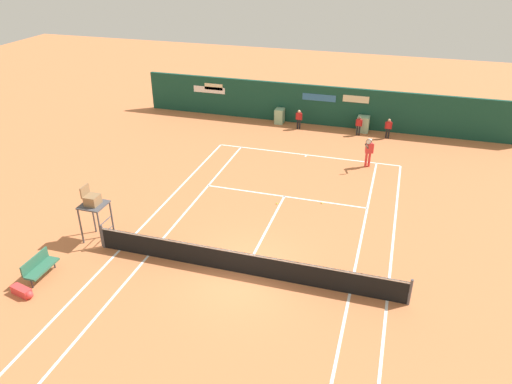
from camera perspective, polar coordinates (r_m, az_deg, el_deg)
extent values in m
plane|color=#C67042|center=(18.74, -1.46, -9.48)|extent=(80.00, 80.00, 0.00)
cube|color=white|center=(28.60, 5.89, 4.34)|extent=(10.60, 0.10, 0.01)
cube|color=white|center=(20.73, -15.61, -6.54)|extent=(0.10, 23.40, 0.01)
cube|color=white|center=(20.13, -12.43, -7.24)|extent=(0.10, 23.40, 0.01)
cube|color=white|center=(18.14, 10.89, -11.54)|extent=(0.10, 23.40, 0.01)
cube|color=white|center=(18.13, 15.05, -12.11)|extent=(0.10, 23.40, 0.01)
cube|color=white|center=(23.93, 3.33, -0.51)|extent=(8.00, 0.10, 0.01)
cube|color=white|center=(21.25, 1.24, -4.45)|extent=(0.10, 6.40, 0.01)
cube|color=white|center=(28.46, 5.83, 4.22)|extent=(0.10, 0.24, 0.01)
cylinder|color=#4C4C51|center=(20.80, -17.44, -4.96)|extent=(0.10, 0.10, 1.07)
cylinder|color=#4C4C51|center=(17.83, 17.53, -11.09)|extent=(0.10, 0.10, 1.07)
cube|color=black|center=(18.45, -1.47, -8.31)|extent=(12.00, 0.03, 0.95)
cube|color=white|center=(18.19, -1.49, -7.18)|extent=(12.00, 0.04, 0.06)
cube|color=#144233|center=(33.03, 7.89, 9.94)|extent=(25.00, 0.24, 2.64)
cube|color=beige|center=(34.67, -4.97, 12.13)|extent=(1.33, 0.02, 0.44)
cube|color=#2D6BA8|center=(32.78, 7.36, 10.87)|extent=(2.20, 0.02, 0.44)
cube|color=beige|center=(32.47, 11.58, 10.57)|extent=(1.66, 0.02, 0.44)
cube|color=white|center=(34.86, -5.48, 11.78)|extent=(2.32, 0.02, 0.44)
cube|color=#8CB793|center=(33.31, 2.76, 8.84)|extent=(0.57, 0.70, 1.00)
cube|color=#8CB793|center=(32.49, 12.38, 7.74)|extent=(0.75, 0.70, 1.03)
cylinder|color=#47474C|center=(21.36, -16.45, -3.01)|extent=(0.07, 0.07, 1.61)
cylinder|color=#47474C|center=(20.74, -17.74, -4.22)|extent=(0.07, 0.07, 1.61)
cylinder|color=#47474C|center=(21.83, -18.44, -2.62)|extent=(0.07, 0.07, 1.61)
cylinder|color=#47474C|center=(21.23, -19.77, -3.79)|extent=(0.07, 0.07, 1.61)
cylinder|color=#47474C|center=(21.21, -16.96, -4.35)|extent=(0.04, 0.81, 0.04)
cylinder|color=#47474C|center=(20.97, -17.14, -3.23)|extent=(0.04, 0.81, 0.04)
cube|color=#47474C|center=(20.88, -18.43, -1.44)|extent=(1.00, 1.00, 0.06)
cube|color=olive|center=(20.78, -18.53, -0.88)|extent=(0.52, 0.56, 0.40)
cube|color=olive|center=(20.77, -19.34, 0.14)|extent=(0.06, 0.56, 0.45)
cylinder|color=#38383D|center=(20.43, -22.47, -7.73)|extent=(0.06, 0.06, 0.38)
cylinder|color=#38383D|center=(19.70, -24.67, -9.68)|extent=(0.06, 0.06, 0.38)
cube|color=#2D664C|center=(19.93, -23.67, -8.15)|extent=(0.48, 1.42, 0.08)
cube|color=#2D664C|center=(19.96, -24.41, -7.40)|extent=(0.06, 1.42, 0.42)
cube|color=#DB3838|center=(19.54, -25.68, -10.38)|extent=(0.85, 0.47, 0.32)
sphere|color=#DB3838|center=(19.25, -24.95, -10.82)|extent=(0.29, 0.29, 0.28)
cylinder|color=red|center=(27.54, 13.08, 3.69)|extent=(0.13, 0.13, 0.81)
cylinder|color=red|center=(27.49, 12.71, 3.69)|extent=(0.13, 0.13, 0.81)
cube|color=red|center=(27.25, 13.05, 5.01)|extent=(0.41, 0.31, 0.57)
sphere|color=brown|center=(27.10, 13.14, 5.78)|extent=(0.22, 0.22, 0.22)
cylinder|color=white|center=(27.07, 13.15, 5.94)|extent=(0.21, 0.21, 0.06)
cylinder|color=red|center=(27.33, 13.49, 4.93)|extent=(0.09, 0.09, 0.55)
cylinder|color=brown|center=(26.86, 12.78, 5.24)|extent=(0.26, 0.54, 0.09)
cylinder|color=black|center=(26.57, 12.95, 5.23)|extent=(0.03, 0.03, 0.22)
torus|color=black|center=(26.48, 13.00, 5.73)|extent=(0.29, 0.12, 0.30)
cylinder|color=silver|center=(26.48, 13.00, 5.73)|extent=(0.25, 0.09, 0.26)
cylinder|color=black|center=(31.90, 11.97, 7.02)|extent=(0.10, 0.10, 0.62)
cylinder|color=black|center=(31.92, 11.72, 7.05)|extent=(0.10, 0.10, 0.62)
cube|color=#AD1E1E|center=(31.73, 11.94, 7.93)|extent=(0.28, 0.16, 0.44)
sphere|color=brown|center=(31.63, 11.99, 8.45)|extent=(0.17, 0.17, 0.17)
cylinder|color=#AD1E1E|center=(31.72, 12.24, 7.84)|extent=(0.07, 0.07, 0.42)
cylinder|color=#AD1E1E|center=(31.76, 11.62, 7.92)|extent=(0.07, 0.07, 0.42)
cylinder|color=black|center=(32.39, 5.12, 7.87)|extent=(0.11, 0.11, 0.65)
cylinder|color=black|center=(32.43, 4.87, 7.91)|extent=(0.11, 0.11, 0.65)
cube|color=#AD1E1E|center=(32.23, 5.04, 8.82)|extent=(0.30, 0.18, 0.46)
sphere|color=beige|center=(32.12, 5.06, 9.35)|extent=(0.18, 0.18, 0.18)
cylinder|color=#AD1E1E|center=(32.19, 5.35, 8.72)|extent=(0.07, 0.07, 0.44)
cylinder|color=#AD1E1E|center=(32.28, 4.72, 8.80)|extent=(0.07, 0.07, 0.44)
cylinder|color=black|center=(31.83, 15.22, 6.61)|extent=(0.10, 0.10, 0.64)
cylinder|color=black|center=(31.83, 14.96, 6.64)|extent=(0.10, 0.10, 0.64)
cube|color=#AD1E1E|center=(31.64, 15.21, 7.55)|extent=(0.30, 0.18, 0.45)
sphere|color=tan|center=(31.54, 15.28, 8.08)|extent=(0.18, 0.18, 0.18)
cylinder|color=#AD1E1E|center=(31.66, 15.53, 7.45)|extent=(0.07, 0.07, 0.43)
cylinder|color=#AD1E1E|center=(31.65, 14.88, 7.53)|extent=(0.07, 0.07, 0.43)
sphere|color=#CCE033|center=(23.21, 2.43, -1.36)|extent=(0.07, 0.07, 0.07)
sphere|color=#CCE033|center=(23.45, 7.68, -1.27)|extent=(0.07, 0.07, 0.07)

